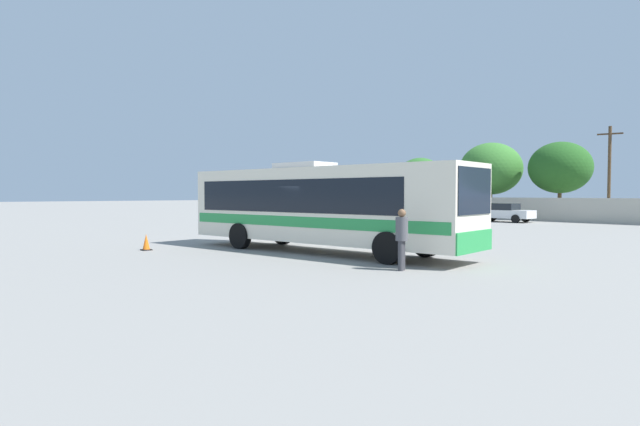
# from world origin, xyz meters

# --- Properties ---
(ground_plane) EXTENTS (300.00, 300.00, 0.00)m
(ground_plane) POSITION_xyz_m (0.00, 10.00, 0.00)
(ground_plane) COLOR gray
(perimeter_wall) EXTENTS (80.00, 0.30, 1.91)m
(perimeter_wall) POSITION_xyz_m (0.00, 28.73, 0.95)
(perimeter_wall) COLOR #B2AD9E
(perimeter_wall) RESTS_ON ground_plane
(coach_bus_cream_green) EXTENTS (12.39, 4.31, 3.43)m
(coach_bus_cream_green) POSITION_xyz_m (0.92, 0.17, 1.84)
(coach_bus_cream_green) COLOR silver
(coach_bus_cream_green) RESTS_ON ground_plane
(attendant_by_bus_door) EXTENTS (0.47, 0.47, 1.79)m
(attendant_by_bus_door) POSITION_xyz_m (6.07, -1.15, 1.01)
(attendant_by_bus_door) COLOR #38383D
(attendant_by_bus_door) RESTS_ON ground_plane
(vendor_umbrella_near_gate_yellow) EXTENTS (2.31, 2.31, 2.20)m
(vendor_umbrella_near_gate_yellow) POSITION_xyz_m (-9.32, 5.55, 1.84)
(vendor_umbrella_near_gate_yellow) COLOR gray
(vendor_umbrella_near_gate_yellow) RESTS_ON ground_plane
(parked_car_leftmost_black) EXTENTS (4.11, 2.11, 1.45)m
(parked_car_leftmost_black) POSITION_xyz_m (-11.33, 25.09, 0.77)
(parked_car_leftmost_black) COLOR black
(parked_car_leftmost_black) RESTS_ON ground_plane
(parked_car_second_white) EXTENTS (4.56, 2.16, 1.47)m
(parked_car_second_white) POSITION_xyz_m (-5.53, 25.05, 0.78)
(parked_car_second_white) COLOR silver
(parked_car_second_white) RESTS_ON ground_plane
(utility_pole_near) EXTENTS (1.77, 0.58, 7.49)m
(utility_pole_near) POSITION_xyz_m (0.19, 30.73, 3.92)
(utility_pole_near) COLOR #4C3823
(utility_pole_near) RESTS_ON ground_plane
(roadside_tree_left) EXTENTS (5.08, 5.08, 6.17)m
(roadside_tree_left) POSITION_xyz_m (-19.65, 32.58, 4.00)
(roadside_tree_left) COLOR brown
(roadside_tree_left) RESTS_ON ground_plane
(roadside_tree_midleft) EXTENTS (5.70, 5.70, 7.00)m
(roadside_tree_midleft) POSITION_xyz_m (-10.20, 31.04, 4.58)
(roadside_tree_midleft) COLOR brown
(roadside_tree_midleft) RESTS_ON ground_plane
(roadside_tree_midright) EXTENTS (5.20, 5.20, 6.70)m
(roadside_tree_midright) POSITION_xyz_m (-4.18, 31.95, 4.48)
(roadside_tree_midright) COLOR brown
(roadside_tree_midright) RESTS_ON ground_plane
(traffic_cone_on_apron) EXTENTS (0.36, 0.36, 0.64)m
(traffic_cone_on_apron) POSITION_xyz_m (-4.00, -4.61, 0.31)
(traffic_cone_on_apron) COLOR black
(traffic_cone_on_apron) RESTS_ON ground_plane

